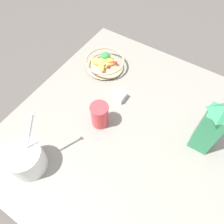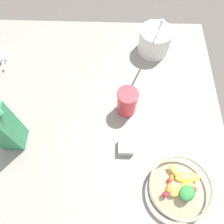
{
  "view_description": "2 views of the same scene",
  "coord_description": "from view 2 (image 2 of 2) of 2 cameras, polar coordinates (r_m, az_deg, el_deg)",
  "views": [
    {
      "loc": [
        -0.42,
        -0.15,
        0.84
      ],
      "look_at": [
        -0.01,
        0.11,
        0.12
      ],
      "focal_mm": 35.0,
      "sensor_mm": 36.0,
      "label": 1
    },
    {
      "loc": [
        0.35,
        0.11,
        0.78
      ],
      "look_at": [
        0.0,
        0.1,
        0.1
      ],
      "focal_mm": 35.0,
      "sensor_mm": 36.0,
      "label": 2
    }
  ],
  "objects": [
    {
      "name": "spice_jar",
      "position": [
        0.76,
        3.68,
        -9.07
      ],
      "size": [
        0.05,
        0.05,
        0.04
      ],
      "color": "silver",
      "rests_on": "countertop"
    },
    {
      "name": "yogurt_tub",
      "position": [
        0.98,
        11.12,
        18.01
      ],
      "size": [
        0.18,
        0.13,
        0.25
      ],
      "color": "white",
      "rests_on": "countertop"
    },
    {
      "name": "milk_carton",
      "position": [
        0.75,
        -27.22,
        -3.16
      ],
      "size": [
        0.07,
        0.07,
        0.26
      ],
      "color": "#338C59",
      "rests_on": "countertop"
    },
    {
      "name": "countertop",
      "position": [
        0.84,
        -6.78,
        -2.12
      ],
      "size": [
        1.02,
        1.02,
        0.04
      ],
      "color": "gray",
      "rests_on": "ground_plane"
    },
    {
      "name": "drinking_cup",
      "position": [
        0.78,
        3.93,
        2.72
      ],
      "size": [
        0.08,
        0.08,
        0.11
      ],
      "color": "#DB383D",
      "rests_on": "countertop"
    },
    {
      "name": "fruit_bowl",
      "position": [
        0.74,
        17.4,
        -18.12
      ],
      "size": [
        0.2,
        0.2,
        0.07
      ],
      "color": "tan",
      "rests_on": "countertop"
    },
    {
      "name": "ground_plane",
      "position": [
        0.86,
        -6.64,
        -2.66
      ],
      "size": [
        6.0,
        6.0,
        0.0
      ],
      "primitive_type": "plane",
      "color": "#4C4742"
    },
    {
      "name": "measuring_scoop",
      "position": [
        1.07,
        -26.67,
        12.46
      ],
      "size": [
        0.08,
        0.04,
        0.03
      ],
      "color": "white",
      "rests_on": "countertop"
    }
  ]
}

